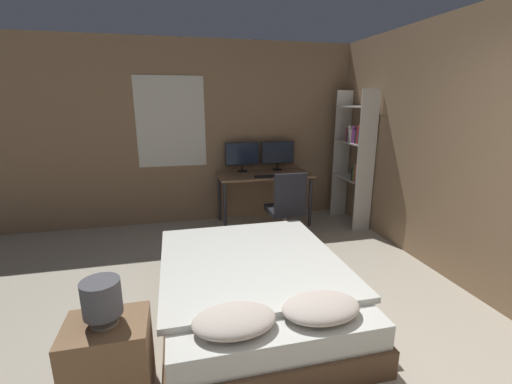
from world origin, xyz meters
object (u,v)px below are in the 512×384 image
Objects in this scene: nightstand at (110,365)px; bookshelf at (356,151)px; monitor_right at (278,154)px; office_chair at (286,215)px; bed at (254,288)px; computer_mouse at (287,175)px; desk at (264,180)px; keyboard at (268,176)px; bedside_lamp at (102,299)px; monitor_left at (242,155)px.

nightstand is 4.13m from bookshelf.
office_chair is at bearing -100.68° from monitor_right.
bookshelf is (1.99, 1.89, 0.89)m from bed.
office_chair is (-0.20, -0.60, -0.40)m from computer_mouse.
nightstand is (-1.07, -0.76, 0.06)m from bed.
office_chair is (0.08, -0.83, -0.29)m from desk.
desk reaches higher than bed.
bed is 2.16m from keyboard.
bedside_lamp is at bearing -139.06° from bookshelf.
nightstand is 1.52× the size of keyboard.
bookshelf reaches higher than office_chair.
computer_mouse is at bearing -39.58° from monitor_left.
desk is at bearing 59.59° from bedside_lamp.
bookshelf is at bearing -28.42° from monitor_right.
monitor_left is 0.54× the size of office_chair.
office_chair is at bearing -84.36° from desk.
bed is 29.16× the size of computer_mouse.
monitor_left is 1.30m from office_chair.
desk is (1.74, 2.97, -0.07)m from bedside_lamp.
monitor_right is (0.96, 2.45, 0.81)m from bed.
desk is at bearing 140.62° from computer_mouse.
bedside_lamp is at bearing -126.49° from computer_mouse.
bedside_lamp is 3.54m from monitor_left.
office_chair reaches higher than keyboard.
bedside_lamp is 3.41m from computer_mouse.
office_chair is at bearing 49.56° from nightstand.
desk is 0.69× the size of bookshelf.
monitor_right is at bearing 57.71° from nightstand.
bookshelf is at bearing 43.53° from bed.
nightstand is at bearing -139.06° from bookshelf.
bed is at bearing -115.87° from computer_mouse.
computer_mouse is at bearing -39.38° from desk.
monitor_left is 0.57m from monitor_right.
office_chair is (1.83, 2.14, 0.10)m from nightstand.
nightstand is 3.47m from desk.
computer_mouse reaches higher than bed.
monitor_right is 1.37× the size of keyboard.
monitor_right is at bearing 0.00° from monitor_left.
bed is 1.31m from nightstand.
office_chair is 1.52m from bookshelf.
bed is at bearing -99.16° from monitor_left.
monitor_right is at bearing 68.57° from bed.
monitor_left reaches higher than computer_mouse.
monitor_left is (1.46, 3.21, 0.75)m from nightstand.
nightstand is 0.42× the size of desk.
nightstand is 0.29× the size of bookshelf.
monitor_right is (2.03, 3.21, 0.29)m from bedside_lamp.
monitor_left is 0.60m from keyboard.
keyboard is at bearing -121.18° from monitor_right.
monitor_right reaches higher than office_chair.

